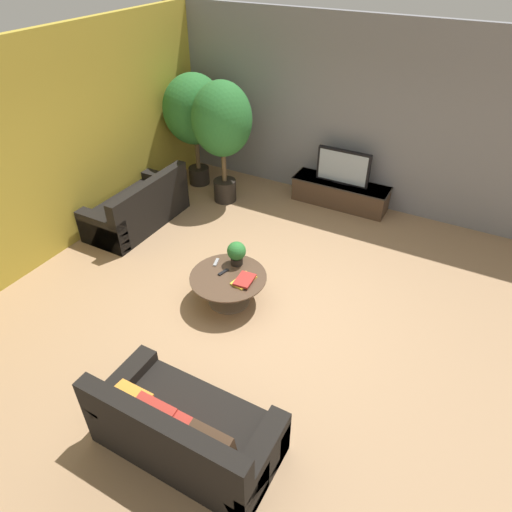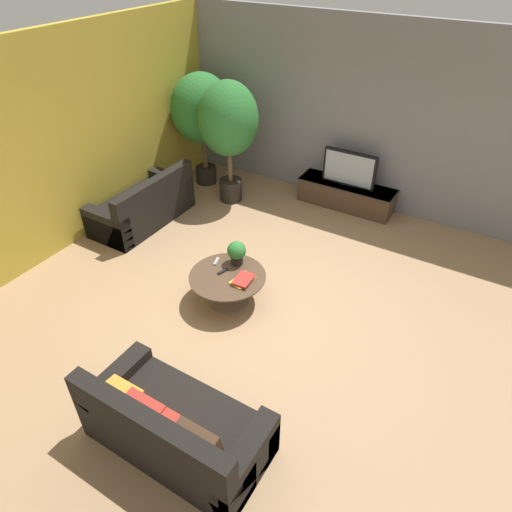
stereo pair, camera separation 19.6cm
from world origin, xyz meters
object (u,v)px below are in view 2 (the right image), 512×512
Objects in this scene: potted_plant_tabletop at (237,252)px; potted_palm_corner at (228,123)px; coffee_table at (228,283)px; media_console at (346,195)px; television at (349,169)px; potted_palm_tall at (202,111)px; couch_by_wall at (144,206)px; couch_near_entry at (174,428)px.

potted_palm_corner is at bearing 125.67° from potted_plant_tabletop.
potted_palm_corner is (-1.48, 2.29, 1.12)m from coffee_table.
potted_plant_tabletop reaches higher than media_console.
coffee_table is at bearing -57.16° from potted_palm_corner.
coffee_table is (-0.37, -3.11, 0.07)m from media_console.
television is 2.76m from potted_palm_tall.
couch_by_wall is at bearing -140.43° from media_console.
couch_near_entry reaches higher than media_console.
television is at bearing 24.00° from potted_palm_corner.
media_console is 0.49m from television.
couch_near_entry is at bearing -62.55° from potted_palm_corner.
media_console is at bearing 129.57° from couch_by_wall.
couch_by_wall is at bearing -140.45° from television.
media_console is 2.92m from potted_palm_tall.
potted_palm_corner is at bearing -155.96° from media_console.
coffee_table is 0.57× the size of couch_by_wall.
potted_palm_corner reaches higher than couch_by_wall.
potted_plant_tabletop is (-0.41, -2.83, -0.12)m from television.
media_console is 5.07× the size of potted_plant_tabletop.
television is at bearing 81.75° from potted_plant_tabletop.
couch_by_wall is at bearing 157.88° from coffee_table.
couch_by_wall is (-2.65, -2.19, 0.06)m from media_console.
media_console is at bearing 83.18° from coffee_table.
couch_by_wall is 1.01× the size of couch_near_entry.
coffee_table is 2.12m from couch_near_entry.
television is 0.53× the size of couch_by_wall.
television is at bearing -85.85° from couch_near_entry.
potted_palm_tall is at bearing 130.81° from coffee_table.
couch_near_entry is (0.37, -5.10, 0.07)m from media_console.
coffee_table is 2.46m from couch_by_wall.
couch_near_entry is at bearing -71.01° from potted_plant_tabletop.
coffee_table is 3.62m from potted_palm_tall.
television is 2.14m from potted_palm_corner.
couch_by_wall is 2.01m from potted_palm_tall.
television is at bearing 129.55° from couch_by_wall.
media_console is 3.14m from coffee_table.
coffee_table is 0.58× the size of couch_near_entry.
potted_palm_tall reaches higher than couch_near_entry.
television is at bearing 83.17° from coffee_table.
potted_palm_tall is (-2.63, -0.50, 0.66)m from television.
couch_near_entry is 2.42m from potted_plant_tabletop.
couch_near_entry is 5.17× the size of potted_plant_tabletop.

